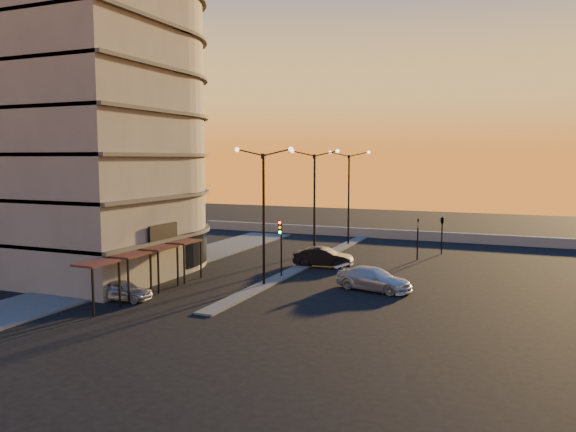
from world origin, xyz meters
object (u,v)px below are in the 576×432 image
Objects in this scene: streetlamp_mid at (314,196)px; traffic_light_main at (281,239)px; car_wagon at (374,279)px; car_sedan at (323,257)px; car_hatchback at (122,290)px.

traffic_light_main is at bearing -90.00° from streetlamp_mid.
traffic_light_main reaches higher than car_wagon.
car_wagon is at bearing -144.97° from car_sedan.
car_hatchback is 0.73× the size of car_wagon.
car_hatchback is (-6.43, -9.84, -2.25)m from traffic_light_main.
traffic_light_main is at bearing 156.72° from car_sedan.
streetlamp_mid is 2.24× the size of traffic_light_main.
car_hatchback is 16.24m from car_wagon.
car_wagon reaches higher than car_hatchback.
car_hatchback is (-6.43, -16.96, -4.95)m from streetlamp_mid.
traffic_light_main is 7.67m from car_wagon.
car_sedan is (7.93, 15.06, 0.14)m from car_hatchback.
traffic_light_main is (0.00, -7.13, -2.70)m from streetlamp_mid.
car_hatchback is 0.79× the size of car_sedan.
streetlamp_mid is at bearing 90.00° from traffic_light_main.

